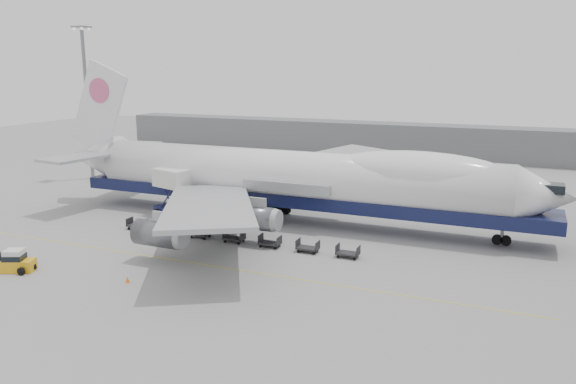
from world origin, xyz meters
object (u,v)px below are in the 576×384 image
at_px(airliner, 294,177).
at_px(ground_worker, 1,260).
at_px(catering_truck, 173,190).
at_px(baggage_tug, 17,262).

distance_m(airliner, ground_worker, 33.23).
xyz_separation_m(airliner, catering_truck, (-15.47, -3.48, -2.17)).
relative_size(catering_truck, baggage_tug, 1.88).
bearing_deg(catering_truck, airliner, 28.93).
distance_m(airliner, catering_truck, 16.01).
bearing_deg(airliner, baggage_tug, -123.50).
bearing_deg(baggage_tug, airliner, 33.28).
distance_m(catering_truck, baggage_tug, 23.16).
bearing_deg(ground_worker, catering_truck, -22.81).
xyz_separation_m(catering_truck, ground_worker, (-3.90, -23.09, -2.58)).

